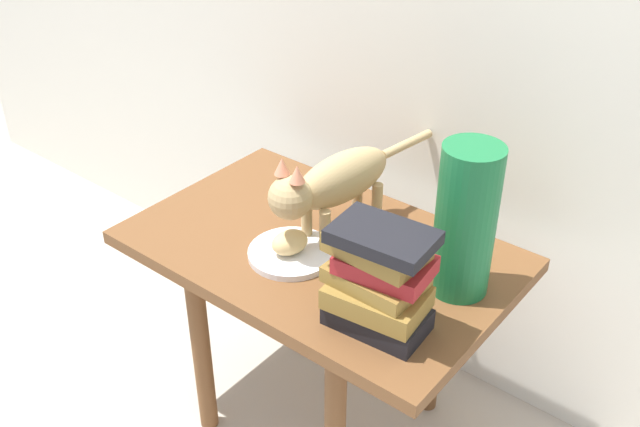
% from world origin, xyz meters
% --- Properties ---
extents(ground_plane, '(6.00, 6.00, 0.00)m').
position_xyz_m(ground_plane, '(0.00, 0.00, 0.00)').
color(ground_plane, '#B2A899').
extents(side_table, '(0.82, 0.52, 0.52)m').
position_xyz_m(side_table, '(0.00, 0.00, 0.44)').
color(side_table, brown).
rests_on(side_table, ground).
extents(plate, '(0.18, 0.18, 0.01)m').
position_xyz_m(plate, '(-0.02, -0.07, 0.52)').
color(plate, white).
rests_on(plate, side_table).
extents(bread_roll, '(0.08, 0.09, 0.05)m').
position_xyz_m(bread_roll, '(-0.02, -0.08, 0.56)').
color(bread_roll, '#E0BC7A').
rests_on(bread_roll, plate).
extents(cat, '(0.13, 0.48, 0.23)m').
position_xyz_m(cat, '(0.00, 0.05, 0.65)').
color(cat, tan).
rests_on(cat, side_table).
extents(book_stack, '(0.20, 0.15, 0.21)m').
position_xyz_m(book_stack, '(0.24, -0.13, 0.62)').
color(book_stack, black).
rests_on(book_stack, side_table).
extents(green_vase, '(0.12, 0.12, 0.31)m').
position_xyz_m(green_vase, '(0.30, 0.06, 0.67)').
color(green_vase, '#196B38').
rests_on(green_vase, side_table).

